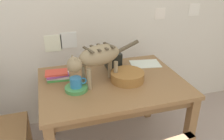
# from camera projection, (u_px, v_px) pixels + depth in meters

# --- Properties ---
(wall_rear) EXTENTS (5.25, 0.11, 2.50)m
(wall_rear) POSITION_uv_depth(u_px,v_px,m) (100.00, 8.00, 2.36)
(wall_rear) COLOR silver
(wall_rear) RESTS_ON ground_plane
(dining_table) EXTENTS (1.21, 0.89, 0.76)m
(dining_table) POSITION_uv_depth(u_px,v_px,m) (112.00, 90.00, 2.00)
(dining_table) COLOR olive
(dining_table) RESTS_ON ground_plane
(cat) EXTENTS (0.65, 0.26, 0.33)m
(cat) POSITION_uv_depth(u_px,v_px,m) (97.00, 57.00, 1.82)
(cat) COLOR #917C5C
(cat) RESTS_ON dining_table
(saucer_bowl) EXTENTS (0.18, 0.18, 0.03)m
(saucer_bowl) POSITION_uv_depth(u_px,v_px,m) (76.00, 88.00, 1.81)
(saucer_bowl) COLOR #45904C
(saucer_bowl) RESTS_ON dining_table
(coffee_mug) EXTENTS (0.13, 0.09, 0.08)m
(coffee_mug) POSITION_uv_depth(u_px,v_px,m) (76.00, 82.00, 1.79)
(coffee_mug) COLOR #2E7CBB
(coffee_mug) RESTS_ON saucer_bowl
(magazine) EXTENTS (0.31, 0.24, 0.01)m
(magazine) POSITION_uv_depth(u_px,v_px,m) (145.00, 64.00, 2.28)
(magazine) COLOR silver
(magazine) RESTS_ON dining_table
(book_stack) EXTENTS (0.21, 0.15, 0.07)m
(book_stack) POSITION_uv_depth(u_px,v_px,m) (58.00, 75.00, 1.97)
(book_stack) COLOR #4BA84E
(book_stack) RESTS_ON dining_table
(wicker_basket) EXTENTS (0.28, 0.28, 0.08)m
(wicker_basket) POSITION_uv_depth(u_px,v_px,m) (127.00, 76.00, 1.95)
(wicker_basket) COLOR olive
(wicker_basket) RESTS_ON dining_table
(toaster) EXTENTS (0.12, 0.20, 0.18)m
(toaster) POSITION_uv_depth(u_px,v_px,m) (113.00, 60.00, 2.16)
(toaster) COLOR black
(toaster) RESTS_ON dining_table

